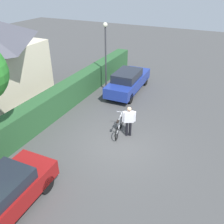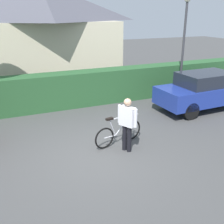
# 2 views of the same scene
# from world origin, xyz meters

# --- Properties ---
(ground_plane) EXTENTS (60.00, 60.00, 0.00)m
(ground_plane) POSITION_xyz_m (0.00, 0.00, 0.00)
(ground_plane) COLOR #444444
(hedge_row) EXTENTS (21.01, 0.90, 1.44)m
(hedge_row) POSITION_xyz_m (0.00, 4.40, 0.72)
(hedge_row) COLOR #28552D
(hedge_row) RESTS_ON ground
(parked_car_near) EXTENTS (4.16, 1.73, 1.37)m
(parked_car_near) POSITION_xyz_m (-5.05, 1.88, 0.72)
(parked_car_near) COLOR maroon
(parked_car_near) RESTS_ON ground
(parked_car_far) EXTENTS (4.64, 1.74, 1.52)m
(parked_car_far) POSITION_xyz_m (5.60, 1.88, 0.79)
(parked_car_far) COLOR navy
(parked_car_far) RESTS_ON ground
(bicycle) EXTENTS (1.66, 0.55, 0.95)m
(bicycle) POSITION_xyz_m (0.84, 0.38, 0.37)
(bicycle) COLOR black
(bicycle) RESTS_ON ground
(person_rider) EXTENTS (0.39, 0.58, 1.58)m
(person_rider) POSITION_xyz_m (0.87, -0.10, 0.92)
(person_rider) COLOR black
(person_rider) RESTS_ON ground
(street_lamp) EXTENTS (0.28, 0.28, 4.43)m
(street_lamp) POSITION_xyz_m (5.26, 3.36, 2.85)
(street_lamp) COLOR #38383D
(street_lamp) RESTS_ON ground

